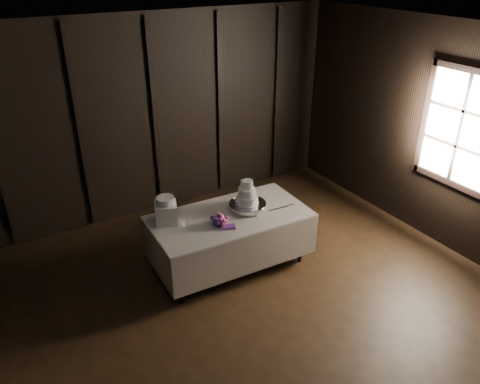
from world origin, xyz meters
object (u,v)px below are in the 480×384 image
at_px(wedding_cake, 247,195).
at_px(bouquet, 219,220).
at_px(small_cake, 165,201).
at_px(display_table, 230,238).
at_px(box_pedestal, 166,213).
at_px(cake_stand, 247,206).

distance_m(wedding_cake, bouquet, 0.51).
relative_size(bouquet, small_cake, 1.76).
xyz_separation_m(display_table, box_pedestal, (-0.74, 0.26, 0.47)).
distance_m(display_table, small_cake, 1.01).
bearing_deg(display_table, small_cake, 162.71).
xyz_separation_m(wedding_cake, box_pedestal, (-0.99, 0.25, -0.09)).
bearing_deg(wedding_cake, display_table, -163.77).
xyz_separation_m(cake_stand, wedding_cake, (-0.02, -0.01, 0.17)).
height_order(cake_stand, small_cake, small_cake).
bearing_deg(small_cake, cake_stand, -13.15).
distance_m(bouquet, box_pedestal, 0.65).
distance_m(wedding_cake, small_cake, 1.02).
bearing_deg(small_cake, box_pedestal, 0.00).
bearing_deg(cake_stand, bouquet, -162.98).
relative_size(wedding_cake, box_pedestal, 1.24).
bearing_deg(small_cake, bouquet, -36.62).
bearing_deg(bouquet, cake_stand, 17.02).
height_order(display_table, box_pedestal, box_pedestal).
bearing_deg(display_table, box_pedestal, 162.71).
relative_size(cake_stand, wedding_cake, 1.50).
distance_m(bouquet, small_cake, 0.69).
relative_size(wedding_cake, bouquet, 0.83).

